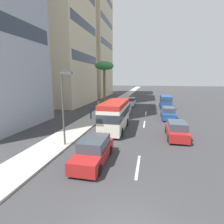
{
  "coord_description": "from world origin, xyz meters",
  "views": [
    {
      "loc": [
        -5.13,
        -0.61,
        5.58
      ],
      "look_at": [
        16.36,
        4.07,
        1.36
      ],
      "focal_mm": 28.41,
      "sensor_mm": 36.0,
      "label": 1
    }
  ],
  "objects_px": {
    "car_third": "(94,151)",
    "palm_tree": "(104,67)",
    "pedestrian_mid_block": "(99,105)",
    "minibus_fourth": "(115,114)",
    "van_fifth": "(166,101)",
    "pedestrian_near_lamp": "(91,112)",
    "car_seventh": "(168,113)",
    "car_sixth": "(124,109)",
    "street_lamp": "(64,100)",
    "car_second": "(177,130)",
    "car_lead": "(130,102)",
    "pedestrian_by_tree": "(109,103)"
  },
  "relations": [
    {
      "from": "pedestrian_near_lamp",
      "to": "pedestrian_mid_block",
      "type": "relative_size",
      "value": 1.15
    },
    {
      "from": "palm_tree",
      "to": "car_lead",
      "type": "bearing_deg",
      "value": -56.22
    },
    {
      "from": "van_fifth",
      "to": "pedestrian_mid_block",
      "type": "distance_m",
      "value": 12.76
    },
    {
      "from": "car_second",
      "to": "pedestrian_by_tree",
      "type": "xyz_separation_m",
      "value": [
        14.2,
        9.86,
        0.36
      ]
    },
    {
      "from": "car_seventh",
      "to": "palm_tree",
      "type": "relative_size",
      "value": 0.55
    },
    {
      "from": "car_third",
      "to": "pedestrian_by_tree",
      "type": "xyz_separation_m",
      "value": [
        20.48,
        3.74,
        0.36
      ]
    },
    {
      "from": "car_sixth",
      "to": "car_seventh",
      "type": "height_order",
      "value": "car_seventh"
    },
    {
      "from": "car_seventh",
      "to": "street_lamp",
      "type": "relative_size",
      "value": 0.79
    },
    {
      "from": "minibus_fourth",
      "to": "palm_tree",
      "type": "bearing_deg",
      "value": -161.01
    },
    {
      "from": "minibus_fourth",
      "to": "pedestrian_mid_block",
      "type": "xyz_separation_m",
      "value": [
        10.29,
        4.93,
        -0.71
      ]
    },
    {
      "from": "pedestrian_mid_block",
      "to": "palm_tree",
      "type": "height_order",
      "value": "palm_tree"
    },
    {
      "from": "car_third",
      "to": "van_fifth",
      "type": "distance_m",
      "value": 24.58
    },
    {
      "from": "street_lamp",
      "to": "car_third",
      "type": "bearing_deg",
      "value": -124.62
    },
    {
      "from": "palm_tree",
      "to": "street_lamp",
      "type": "xyz_separation_m",
      "value": [
        -20.09,
        -1.96,
        -3.66
      ]
    },
    {
      "from": "van_fifth",
      "to": "pedestrian_near_lamp",
      "type": "xyz_separation_m",
      "value": [
        -12.16,
        10.59,
        -0.18
      ]
    },
    {
      "from": "car_third",
      "to": "pedestrian_mid_block",
      "type": "xyz_separation_m",
      "value": [
        18.03,
        5.01,
        0.25
      ]
    },
    {
      "from": "pedestrian_mid_block",
      "to": "pedestrian_by_tree",
      "type": "bearing_deg",
      "value": 23.97
    },
    {
      "from": "car_seventh",
      "to": "palm_tree",
      "type": "height_order",
      "value": "palm_tree"
    },
    {
      "from": "car_second",
      "to": "car_lead",
      "type": "bearing_deg",
      "value": 18.83
    },
    {
      "from": "street_lamp",
      "to": "car_second",
      "type": "bearing_deg",
      "value": -65.84
    },
    {
      "from": "car_third",
      "to": "pedestrian_mid_block",
      "type": "relative_size",
      "value": 2.99
    },
    {
      "from": "car_second",
      "to": "pedestrian_by_tree",
      "type": "bearing_deg",
      "value": 34.79
    },
    {
      "from": "van_fifth",
      "to": "pedestrian_near_lamp",
      "type": "relative_size",
      "value": 2.61
    },
    {
      "from": "street_lamp",
      "to": "car_seventh",
      "type": "bearing_deg",
      "value": -36.56
    },
    {
      "from": "car_third",
      "to": "pedestrian_mid_block",
      "type": "height_order",
      "value": "pedestrian_mid_block"
    },
    {
      "from": "minibus_fourth",
      "to": "palm_tree",
      "type": "xyz_separation_m",
      "value": [
        14.49,
        4.98,
        5.85
      ]
    },
    {
      "from": "street_lamp",
      "to": "pedestrian_mid_block",
      "type": "bearing_deg",
      "value": 6.83
    },
    {
      "from": "car_third",
      "to": "palm_tree",
      "type": "xyz_separation_m",
      "value": [
        22.23,
        5.06,
        6.8
      ]
    },
    {
      "from": "pedestrian_near_lamp",
      "to": "minibus_fourth",
      "type": "bearing_deg",
      "value": 23.11
    },
    {
      "from": "van_fifth",
      "to": "pedestrian_by_tree",
      "type": "bearing_deg",
      "value": 107.67
    },
    {
      "from": "car_lead",
      "to": "minibus_fourth",
      "type": "bearing_deg",
      "value": 1.0
    },
    {
      "from": "minibus_fourth",
      "to": "pedestrian_mid_block",
      "type": "height_order",
      "value": "minibus_fourth"
    },
    {
      "from": "car_lead",
      "to": "palm_tree",
      "type": "relative_size",
      "value": 0.5
    },
    {
      "from": "car_second",
      "to": "van_fifth",
      "type": "relative_size",
      "value": 0.93
    },
    {
      "from": "pedestrian_mid_block",
      "to": "street_lamp",
      "type": "xyz_separation_m",
      "value": [
        -15.89,
        -1.9,
        2.89
      ]
    },
    {
      "from": "car_lead",
      "to": "street_lamp",
      "type": "bearing_deg",
      "value": -6.68
    },
    {
      "from": "car_third",
      "to": "car_sixth",
      "type": "height_order",
      "value": "car_third"
    },
    {
      "from": "car_second",
      "to": "street_lamp",
      "type": "relative_size",
      "value": 0.74
    },
    {
      "from": "pedestrian_mid_block",
      "to": "minibus_fourth",
      "type": "bearing_deg",
      "value": -103.16
    },
    {
      "from": "van_fifth",
      "to": "pedestrian_mid_block",
      "type": "bearing_deg",
      "value": 116.47
    },
    {
      "from": "car_lead",
      "to": "car_seventh",
      "type": "distance_m",
      "value": 12.62
    },
    {
      "from": "minibus_fourth",
      "to": "pedestrian_near_lamp",
      "type": "distance_m",
      "value": 5.62
    },
    {
      "from": "car_sixth",
      "to": "pedestrian_mid_block",
      "type": "height_order",
      "value": "pedestrian_mid_block"
    },
    {
      "from": "van_fifth",
      "to": "street_lamp",
      "type": "distance_m",
      "value": 23.72
    },
    {
      "from": "car_third",
      "to": "car_seventh",
      "type": "xyz_separation_m",
      "value": [
        14.52,
        -6.08,
        0.02
      ]
    },
    {
      "from": "minibus_fourth",
      "to": "car_seventh",
      "type": "height_order",
      "value": "minibus_fourth"
    },
    {
      "from": "pedestrian_near_lamp",
      "to": "pedestrian_by_tree",
      "type": "height_order",
      "value": "pedestrian_near_lamp"
    },
    {
      "from": "car_second",
      "to": "pedestrian_by_tree",
      "type": "distance_m",
      "value": 17.29
    },
    {
      "from": "van_fifth",
      "to": "street_lamp",
      "type": "bearing_deg",
      "value": 156.19
    },
    {
      "from": "car_seventh",
      "to": "palm_tree",
      "type": "bearing_deg",
      "value": 55.3
    }
  ]
}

